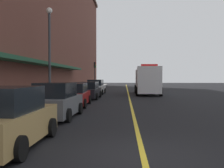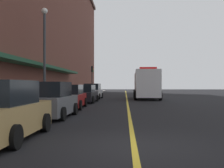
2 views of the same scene
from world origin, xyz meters
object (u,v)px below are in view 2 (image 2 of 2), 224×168
object	(u,v)px
parked_car_2	(70,97)
parking_meter_1	(35,95)
parked_car_1	(51,101)
parked_car_4	(93,92)
street_lamp_left	(44,46)
traffic_light_near	(92,75)
parked_car_3	(85,94)
parking_meter_0	(52,93)
parked_car_0	(2,112)
parking_meter_2	(20,96)
box_truck	(146,84)

from	to	relation	value
parked_car_2	parking_meter_1	bearing A→B (deg)	155.65
parked_car_1	parked_car_4	distance (m)	17.58
parked_car_2	parked_car_4	xyz separation A→B (m)	(0.11, 12.42, 0.04)
street_lamp_left	traffic_light_near	size ratio (longest dim) A/B	1.61
parked_car_4	parked_car_3	bearing A→B (deg)	-178.16
street_lamp_left	traffic_light_near	distance (m)	22.87
parking_meter_1	parked_car_4	bearing A→B (deg)	84.65
parking_meter_0	parking_meter_1	bearing A→B (deg)	-90.00
parked_car_0	traffic_light_near	xyz separation A→B (m)	(-1.37, 33.93, 2.33)
parked_car_0	parked_car_2	bearing A→B (deg)	1.12
parked_car_2	parked_car_3	bearing A→B (deg)	-2.86
parked_car_4	parking_meter_2	size ratio (longest dim) A/B	3.40
parked_car_1	parked_car_3	distance (m)	11.22
parked_car_0	parked_car_4	size ratio (longest dim) A/B	0.92
parked_car_3	parked_car_4	distance (m)	6.37
box_truck	parking_meter_0	bearing A→B (deg)	-30.83
parked_car_4	box_truck	bearing A→B (deg)	-87.67
parked_car_2	traffic_light_near	world-z (taller)	traffic_light_near
parked_car_3	parking_meter_2	distance (m)	11.55
parked_car_4	traffic_light_near	size ratio (longest dim) A/B	1.05
box_truck	parking_meter_0	world-z (taller)	box_truck
box_truck	parked_car_0	bearing A→B (deg)	-13.85
box_truck	parking_meter_1	distance (m)	17.44
parked_car_0	parked_car_1	distance (m)	5.33
parked_car_0	parked_car_1	world-z (taller)	same
traffic_light_near	parked_car_0	bearing A→B (deg)	-87.69
parked_car_0	traffic_light_near	distance (m)	34.04
parked_car_3	box_truck	bearing A→B (deg)	-41.76
street_lamp_left	parked_car_1	bearing A→B (deg)	-70.21
parking_meter_0	parking_meter_2	world-z (taller)	same
traffic_light_near	street_lamp_left	bearing A→B (deg)	-91.66
parked_car_1	parked_car_2	size ratio (longest dim) A/B	0.88
parking_meter_2	traffic_light_near	bearing A→B (deg)	89.88
parking_meter_2	parked_car_2	bearing A→B (deg)	75.96
parked_car_4	parking_meter_0	distance (m)	12.16
parked_car_2	parking_meter_0	world-z (taller)	parked_car_2
parked_car_4	parked_car_0	bearing A→B (deg)	-178.35
parking_meter_2	street_lamp_left	distance (m)	6.90
box_truck	parking_meter_1	xyz separation A→B (m)	(-7.55, -15.71, -0.56)
parked_car_2	traffic_light_near	xyz separation A→B (m)	(-1.29, 23.44, 2.39)
parking_meter_2	street_lamp_left	size ratio (longest dim) A/B	0.19
parked_car_4	traffic_light_near	distance (m)	11.36
parked_car_1	parking_meter_1	xyz separation A→B (m)	(-1.48, 1.93, 0.24)
parked_car_3	parking_meter_1	bearing A→B (deg)	172.58
parked_car_1	parked_car_2	xyz separation A→B (m)	(-0.13, 5.17, -0.06)
box_truck	street_lamp_left	bearing A→B (deg)	-33.41
parked_car_4	parking_meter_0	bearing A→B (deg)	174.81
parked_car_2	traffic_light_near	bearing A→B (deg)	1.48
parked_car_4	street_lamp_left	xyz separation A→B (m)	(-2.06, -11.81, 3.59)
parked_car_4	traffic_light_near	bearing A→B (deg)	8.98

